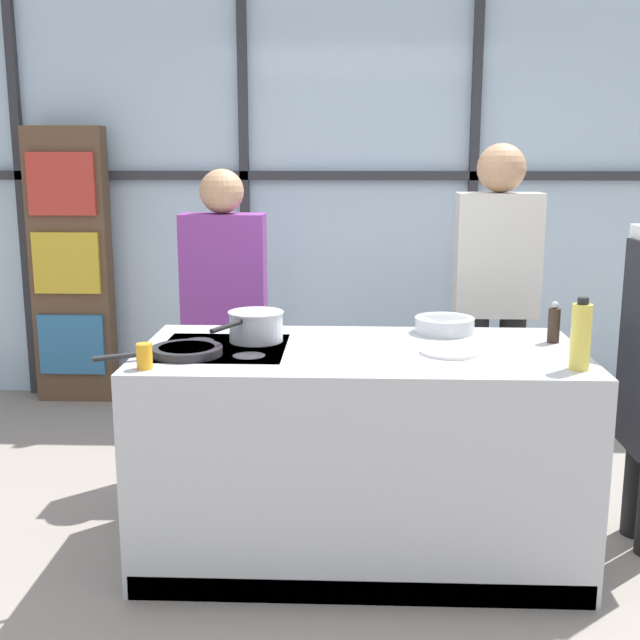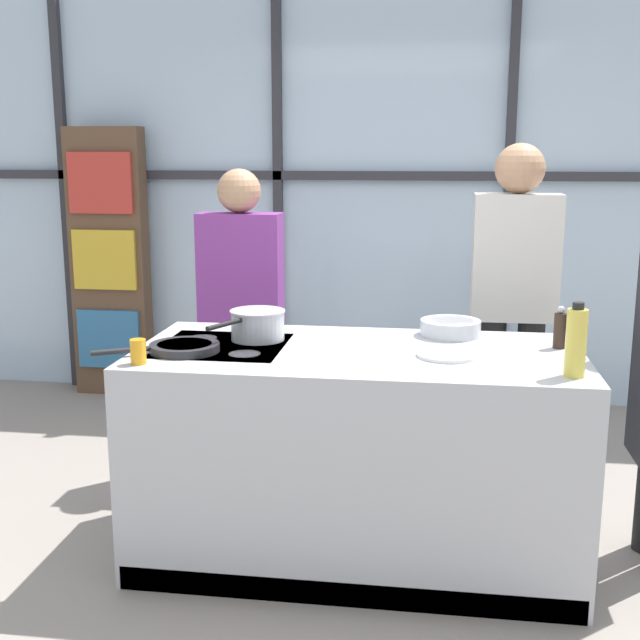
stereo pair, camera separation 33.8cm
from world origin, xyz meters
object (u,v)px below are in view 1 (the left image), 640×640
mixing_bowl (444,324)px  oil_bottle (581,336)px  white_plate (450,352)px  juice_glass_near (144,356)px  spectator_far_left (225,305)px  saucepan (256,325)px  frying_pan (185,351)px  pepper_grinder (554,324)px  spectator_center_left (496,290)px

mixing_bowl → oil_bottle: (0.43, -0.60, 0.09)m
white_plate → juice_glass_near: bearing=-166.5°
spectator_far_left → saucepan: spectator_far_left is taller
spectator_far_left → frying_pan: 1.00m
juice_glass_near → pepper_grinder: bearing=16.6°
mixing_bowl → oil_bottle: 0.75m
spectator_center_left → juice_glass_near: (-1.51, -1.21, -0.05)m
spectator_far_left → saucepan: bearing=108.7°
mixing_bowl → white_plate: bearing=-92.7°
spectator_far_left → pepper_grinder: (1.52, -0.72, 0.07)m
white_plate → oil_bottle: 0.52m
oil_bottle → juice_glass_near: bearing=-178.1°
spectator_center_left → pepper_grinder: bearing=99.6°
frying_pan → spectator_far_left: bearing=89.8°
saucepan → mixing_bowl: bearing=13.5°
saucepan → juice_glass_near: (-0.36, -0.46, -0.02)m
juice_glass_near → oil_bottle: bearing=1.9°
mixing_bowl → oil_bottle: size_ratio=0.97×
oil_bottle → juice_glass_near: 1.63m
saucepan → spectator_center_left: bearing=33.0°
spectator_far_left → saucepan: 0.79m
saucepan → white_plate: size_ratio=1.70×
saucepan → frying_pan: bearing=-135.5°
spectator_far_left → mixing_bowl: spectator_far_left is taller
spectator_far_left → juice_glass_near: (-0.11, -1.21, 0.03)m
spectator_far_left → white_plate: size_ratio=6.68×
white_plate → mixing_bowl: bearing=87.3°
spectator_far_left → oil_bottle: bearing=142.7°
spectator_center_left → frying_pan: 1.72m
saucepan → pepper_grinder: pepper_grinder is taller
oil_bottle → saucepan: bearing=162.1°
frying_pan → juice_glass_near: 0.24m
mixing_bowl → oil_bottle: oil_bottle is taller
spectator_center_left → oil_bottle: 1.16m
white_plate → oil_bottle: size_ratio=0.89×
spectator_far_left → juice_glass_near: size_ratio=16.70×
spectator_far_left → spectator_center_left: size_ratio=0.93×
white_plate → mixing_bowl: 0.38m
spectator_far_left → frying_pan: size_ratio=3.42×
spectator_center_left → white_plate: size_ratio=7.20×
spectator_center_left → mixing_bowl: 0.64m
white_plate → juice_glass_near: 1.21m
frying_pan → white_plate: (1.07, 0.07, -0.01)m
saucepan → juice_glass_near: saucepan is taller
white_plate → pepper_grinder: size_ratio=1.36×
white_plate → frying_pan: bearing=-176.1°
spectator_far_left → frying_pan: bearing=89.8°
spectator_far_left → white_plate: (1.06, -0.92, -0.01)m
pepper_grinder → frying_pan: bearing=-169.6°
spectator_center_left → juice_glass_near: bearing=38.6°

